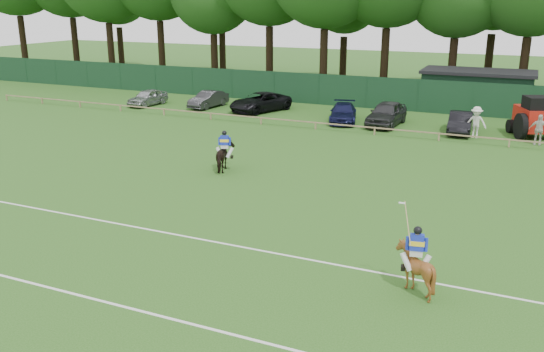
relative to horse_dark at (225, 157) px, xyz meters
The scene contains 19 objects.
ground 8.07m from the horse_dark, 61.10° to the right, with size 160.00×160.00×0.00m, color #1E4C14.
horse_dark is the anchor object (origin of this frame).
horse_chestnut 14.15m from the horse_dark, 38.41° to the right, with size 1.18×1.33×1.46m, color brown.
sedan_silver 20.19m from the horse_dark, 136.53° to the left, with size 1.54×3.83×1.30m, color #A1A3A6.
sedan_grey 17.95m from the horse_dark, 122.70° to the left, with size 1.37×3.92×1.29m, color #29292B.
suv_black 16.11m from the horse_dark, 108.80° to the left, with size 2.37×5.15×1.43m, color black.
sedan_navy 14.14m from the horse_dark, 82.54° to the left, with size 1.78×4.39×1.27m, color #121439.
hatch_grey 14.93m from the horse_dark, 70.95° to the left, with size 1.92×4.77×1.62m, color #2D2D2F.
estate_black 16.88m from the horse_dark, 54.61° to the left, with size 1.42×4.07×1.34m, color black.
spectator_left 16.67m from the horse_dark, 49.58° to the left, with size 1.27×0.73×1.96m, color silver.
spectator_mid 18.92m from the horse_dark, 40.57° to the left, with size 1.07×0.45×1.83m, color beige.
rider_dark 0.69m from the horse_dark, 70.13° to the right, with size 0.92×0.54×1.41m.
rider_chestnut 14.17m from the horse_dark, 38.45° to the right, with size 0.96×0.53×2.05m.
pitch_lines 11.26m from the horse_dark, 69.76° to the right, with size 60.00×5.10×0.01m.
pitch_rail 11.63m from the horse_dark, 70.48° to the left, with size 62.10×0.10×0.50m.
perimeter_fence 20.34m from the horse_dark, 78.98° to the left, with size 92.08×0.08×2.50m.
utility_shed 25.01m from the horse_dark, 66.71° to the left, with size 8.40×4.40×3.04m.
tree_row 28.58m from the horse_dark, 78.11° to the left, with size 96.00×12.00×21.00m, color #26561C, non-canonical shape.
tractor 20.01m from the horse_dark, 45.64° to the left, with size 3.09×3.64×2.60m.
Camera 1 is at (9.60, -17.45, 8.30)m, focal length 38.00 mm.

